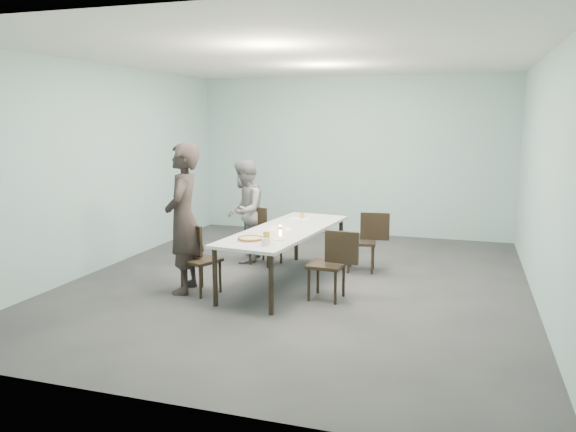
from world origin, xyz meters
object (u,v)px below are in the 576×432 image
(chair_near_left, at_px, (196,254))
(chair_far_left, at_px, (261,231))
(diner_far, at_px, (244,211))
(chair_near_right, at_px, (333,260))
(side_plate, at_px, (279,239))
(diner_near, at_px, (183,219))
(table, at_px, (286,233))
(tealight, at_px, (280,227))
(chair_far_right, at_px, (367,237))
(water_tumbler, at_px, (265,242))
(amber_tumbler, at_px, (302,216))
(pizza, at_px, (251,239))
(beer_glass, at_px, (267,238))

(chair_near_left, relative_size, chair_far_left, 1.00)
(chair_far_left, relative_size, diner_far, 0.55)
(chair_near_right, distance_m, side_plate, 0.71)
(chair_near_right, bearing_deg, diner_near, 11.96)
(table, xyz_separation_m, chair_far_left, (-0.68, 0.89, -0.19))
(chair_near_left, height_order, side_plate, chair_near_left)
(chair_near_right, xyz_separation_m, tealight, (-0.84, 0.49, 0.27))
(chair_near_right, xyz_separation_m, diner_near, (-1.90, -0.25, 0.45))
(chair_far_right, relative_size, water_tumbler, 9.67)
(chair_far_left, height_order, amber_tumbler, chair_far_left)
(chair_far_right, bearing_deg, side_plate, 56.12)
(chair_far_right, bearing_deg, pizza, 50.50)
(chair_near_left, bearing_deg, side_plate, 24.51)
(table, bearing_deg, water_tumbler, -85.38)
(chair_near_right, distance_m, chair_far_right, 1.45)
(chair_far_right, bearing_deg, chair_near_right, 76.52)
(chair_near_right, xyz_separation_m, amber_tumbler, (-0.78, 1.33, 0.29))
(diner_near, height_order, amber_tumbler, diner_near)
(table, distance_m, water_tumbler, 1.06)
(chair_near_left, distance_m, chair_far_right, 2.54)
(chair_far_left, distance_m, beer_glass, 2.01)
(water_tumbler, distance_m, tealight, 1.05)
(side_plate, height_order, water_tumbler, water_tumbler)
(beer_glass, bearing_deg, diner_near, 170.43)
(amber_tumbler, bearing_deg, beer_glass, -87.30)
(water_tumbler, bearing_deg, chair_far_right, 66.71)
(water_tumbler, relative_size, amber_tumbler, 1.12)
(pizza, height_order, amber_tumbler, amber_tumbler)
(table, height_order, water_tumbler, water_tumbler)
(chair_near_left, bearing_deg, water_tumbler, 3.55)
(chair_near_left, relative_size, chair_far_right, 1.00)
(chair_near_right, xyz_separation_m, beer_glass, (-0.70, -0.45, 0.32))
(tealight, bearing_deg, diner_near, -144.96)
(diner_far, height_order, beer_glass, diner_far)
(chair_far_left, xyz_separation_m, chair_near_right, (1.45, -1.39, 0.00))
(chair_near_right, height_order, beer_glass, beer_glass)
(chair_far_right, bearing_deg, tealight, 36.41)
(chair_far_right, height_order, pizza, chair_far_right)
(chair_far_left, height_order, water_tumbler, chair_far_left)
(chair_far_right, height_order, tealight, chair_far_right)
(diner_near, distance_m, side_plate, 1.27)
(diner_far, height_order, side_plate, diner_far)
(pizza, xyz_separation_m, water_tumbler, (0.27, -0.24, 0.03))
(diner_near, bearing_deg, amber_tumbler, 131.16)
(chair_near_right, bearing_deg, chair_far_right, -92.20)
(chair_near_left, bearing_deg, amber_tumbler, 78.95)
(diner_near, relative_size, side_plate, 10.62)
(diner_far, distance_m, pizza, 1.92)
(chair_near_right, relative_size, diner_near, 0.46)
(chair_near_right, relative_size, amber_tumbler, 10.88)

